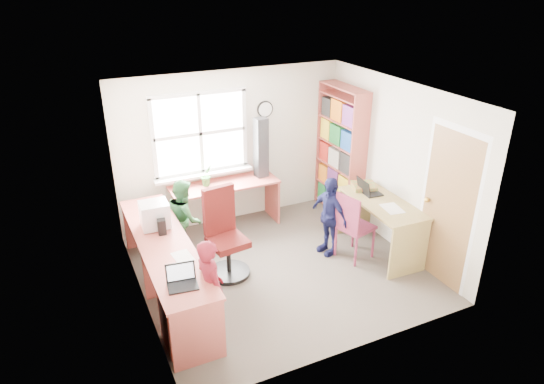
# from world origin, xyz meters

# --- Properties ---
(room) EXTENTS (3.64, 3.44, 2.44)m
(room) POSITION_xyz_m (0.01, 0.10, 1.22)
(room) COLOR #494039
(room) RESTS_ON ground
(l_desk) EXTENTS (2.38, 2.95, 0.75)m
(l_desk) POSITION_xyz_m (-1.31, -0.28, 0.46)
(l_desk) COLOR #C2584D
(l_desk) RESTS_ON ground
(right_desk) EXTENTS (0.69, 1.39, 0.79)m
(right_desk) POSITION_xyz_m (1.49, -0.17, 0.57)
(right_desk) COLOR #A18C50
(right_desk) RESTS_ON ground
(bookshelf) EXTENTS (0.30, 1.02, 2.10)m
(bookshelf) POSITION_xyz_m (1.65, 1.19, 1.00)
(bookshelf) COLOR #C2584D
(bookshelf) RESTS_ON ground
(swivel_chair) EXTENTS (0.63, 0.63, 1.19)m
(swivel_chair) POSITION_xyz_m (-0.68, 0.26, 0.51)
(swivel_chair) COLOR black
(swivel_chair) RESTS_ON ground
(wooden_chair) EXTENTS (0.53, 0.53, 0.99)m
(wooden_chair) POSITION_xyz_m (1.02, -0.16, 0.54)
(wooden_chair) COLOR #8A2E49
(wooden_chair) RESTS_ON ground
(crt_monitor) EXTENTS (0.36, 0.32, 0.34)m
(crt_monitor) POSITION_xyz_m (-1.50, 0.50, 0.92)
(crt_monitor) COLOR silver
(crt_monitor) RESTS_ON l_desk
(laptop_left) EXTENTS (0.34, 0.29, 0.21)m
(laptop_left) POSITION_xyz_m (-1.53, -0.83, 0.80)
(laptop_left) COLOR black
(laptop_left) RESTS_ON l_desk
(laptop_right) EXTENTS (0.30, 0.35, 0.23)m
(laptop_right) POSITION_xyz_m (1.46, 0.15, 0.84)
(laptop_right) COLOR black
(laptop_right) RESTS_ON right_desk
(speaker_a) EXTENTS (0.11, 0.11, 0.20)m
(speaker_a) POSITION_xyz_m (-1.47, 0.30, 0.85)
(speaker_a) COLOR black
(speaker_a) RESTS_ON l_desk
(speaker_b) EXTENTS (0.11, 0.11, 0.18)m
(speaker_b) POSITION_xyz_m (-1.45, 0.77, 0.84)
(speaker_b) COLOR black
(speaker_b) RESTS_ON l_desk
(cd_tower) EXTENTS (0.20, 0.18, 0.94)m
(cd_tower) POSITION_xyz_m (0.38, 1.46, 1.22)
(cd_tower) COLOR black
(cd_tower) RESTS_ON l_desk
(game_box) EXTENTS (0.42, 0.42, 0.07)m
(game_box) POSITION_xyz_m (1.52, 0.32, 0.82)
(game_box) COLOR red
(game_box) RESTS_ON right_desk
(paper_a) EXTENTS (0.23, 0.30, 0.00)m
(paper_a) POSITION_xyz_m (-1.38, -0.32, 0.75)
(paper_a) COLOR silver
(paper_a) RESTS_ON l_desk
(paper_b) EXTENTS (0.28, 0.36, 0.00)m
(paper_b) POSITION_xyz_m (1.48, -0.40, 0.79)
(paper_b) COLOR silver
(paper_b) RESTS_ON right_desk
(potted_plant) EXTENTS (0.22, 0.20, 0.33)m
(potted_plant) POSITION_xyz_m (-0.51, 1.47, 0.91)
(potted_plant) COLOR #317C33
(potted_plant) RESTS_ON l_desk
(person_red) EXTENTS (0.37, 0.49, 1.21)m
(person_red) POSITION_xyz_m (-1.24, -0.86, 0.60)
(person_red) COLOR maroon
(person_red) RESTS_ON ground
(person_green) EXTENTS (0.50, 0.61, 1.15)m
(person_green) POSITION_xyz_m (-1.03, 0.91, 0.57)
(person_green) COLOR #296732
(person_green) RESTS_ON ground
(person_navy) EXTENTS (0.40, 0.72, 1.16)m
(person_navy) POSITION_xyz_m (0.82, 0.12, 0.58)
(person_navy) COLOR #141640
(person_navy) RESTS_ON ground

